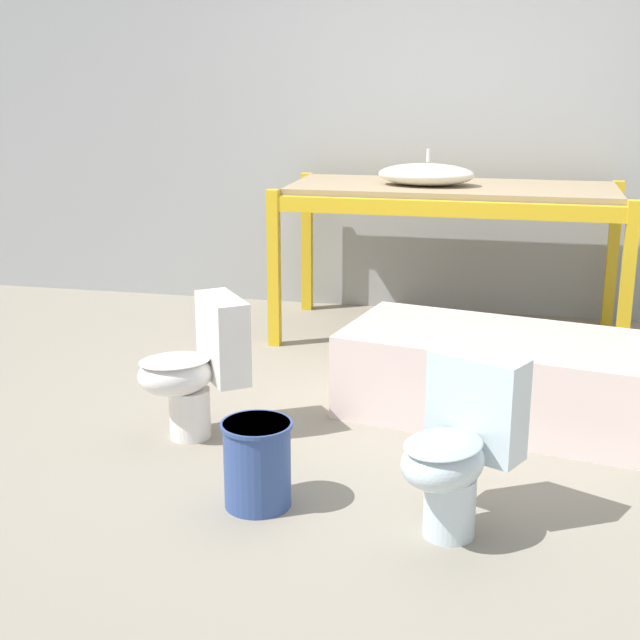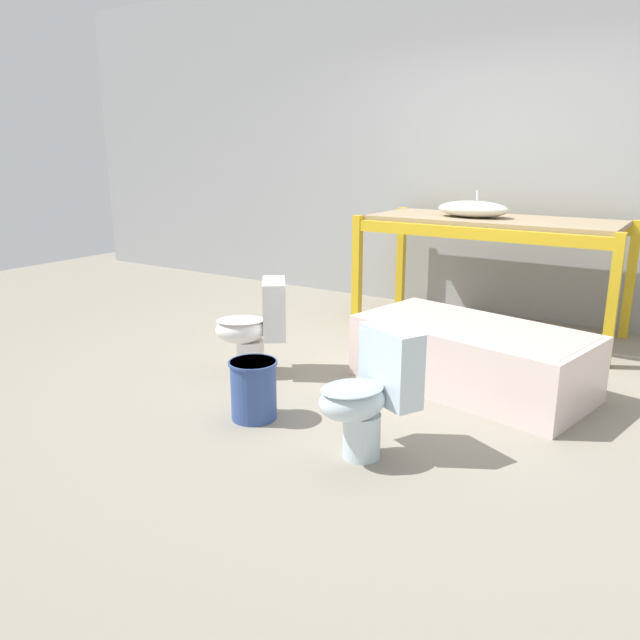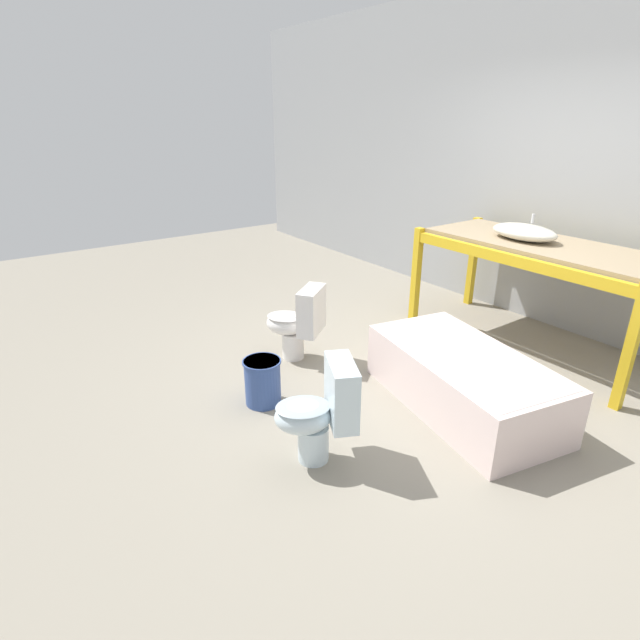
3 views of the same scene
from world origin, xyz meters
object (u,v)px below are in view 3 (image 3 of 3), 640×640
at_px(toilet_far, 321,411).
at_px(toilet_near, 298,322).
at_px(sink_basin, 524,232).
at_px(bucket_white, 263,381).
at_px(bathtub_main, 463,377).

bearing_deg(toilet_far, toilet_near, 178.94).
bearing_deg(sink_basin, toilet_near, -114.66).
relative_size(sink_basin, toilet_far, 0.90).
xyz_separation_m(sink_basin, toilet_near, (-0.84, -1.83, -0.69)).
xyz_separation_m(toilet_far, bucket_white, (-0.77, 0.03, -0.16)).
bearing_deg(bathtub_main, toilet_far, -83.72).
bearing_deg(bucket_white, toilet_near, 127.14).
bearing_deg(bucket_white, bathtub_main, 52.55).
bearing_deg(toilet_near, bathtub_main, 75.03).
bearing_deg(toilet_near, toilet_far, 25.64).
height_order(sink_basin, bucket_white, sink_basin).
bearing_deg(toilet_far, bucket_white, -155.95).
height_order(sink_basin, toilet_near, sink_basin).
distance_m(bathtub_main, bucket_white, 1.45).
distance_m(sink_basin, bucket_white, 2.61).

